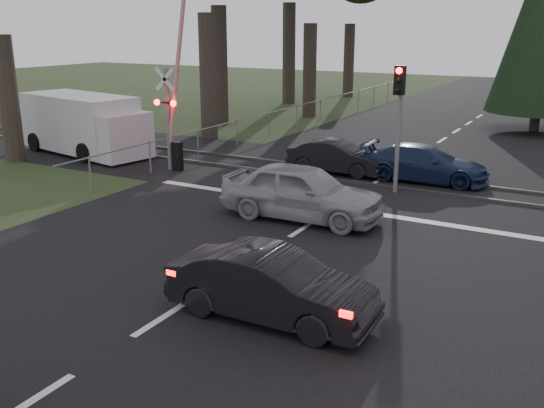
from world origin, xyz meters
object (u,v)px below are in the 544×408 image
Objects in this scene: traffic_signal_center at (399,107)px; white_van at (87,125)px; crossing_signal at (173,116)px; blue_sedan at (425,163)px; silver_car at (302,192)px; dark_car_far at (337,157)px; dark_hatchback at (271,286)px.

traffic_signal_center is 0.62× the size of white_van.
crossing_signal is at bearing -173.85° from traffic_signal_center.
traffic_signal_center reaches higher than blue_sedan.
white_van is at bearing 173.01° from crossing_signal.
dark_car_far is (-1.32, 5.59, -0.18)m from silver_car.
blue_sedan is at bearing 20.08° from white_van.
crossing_signal is at bearing 115.18° from dark_car_far.
traffic_signal_center is at bearing 11.55° from white_van.
crossing_signal reaches higher than traffic_signal_center.
crossing_signal is 9.29m from blue_sedan.
traffic_signal_center is at bearing -121.61° from dark_car_far.
dark_hatchback is 0.90× the size of blue_sedan.
white_van is (-13.78, -2.35, 0.62)m from blue_sedan.
white_van is at bearing -178.86° from traffic_signal_center.
white_van is at bearing 96.91° from blue_sedan.
dark_car_far is 10.82m from white_van.
blue_sedan is 13.99m from white_van.
silver_car is (-2.22, 5.74, 0.14)m from dark_hatchback.
dark_hatchback is 1.07× the size of dark_car_far.
traffic_signal_center reaches higher than silver_car.
silver_car is 5.75m from dark_car_far.
traffic_signal_center is at bearing 6.15° from crossing_signal.
traffic_signal_center is 1.04× the size of dark_hatchback.
traffic_signal_center is 9.91m from dark_hatchback.
dark_car_far is at bearing 20.90° from white_van.
blue_sedan is at bearing 0.37° from dark_hatchback.
silver_car is at bearing -23.70° from crossing_signal.
dark_hatchback is at bearing -160.85° from silver_car.
traffic_signal_center is 13.46m from white_van.
traffic_signal_center is 0.88× the size of silver_car.
dark_hatchback is 0.60× the size of white_van.
crossing_signal reaches higher than silver_car.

